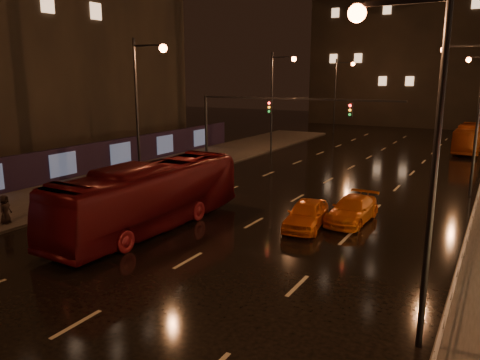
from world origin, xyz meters
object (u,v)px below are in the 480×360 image
(bus_curb, at_px, (469,138))
(taxi_near, at_px, (306,214))
(taxi_far, at_px, (352,210))
(bus_red, at_px, (150,196))
(pedestrian_c, at_px, (5,209))

(bus_curb, xyz_separation_m, taxi_near, (-5.36, -32.13, -0.67))
(bus_curb, height_order, taxi_far, bus_curb)
(bus_red, distance_m, taxi_near, 8.05)
(taxi_near, height_order, pedestrian_c, pedestrian_c)
(pedestrian_c, bearing_deg, bus_curb, -46.98)
(bus_curb, height_order, taxi_near, bus_curb)
(taxi_far, bearing_deg, bus_curb, 85.53)
(bus_curb, height_order, pedestrian_c, bus_curb)
(taxi_near, xyz_separation_m, pedestrian_c, (-13.72, -7.44, 0.19))
(taxi_near, bearing_deg, pedestrian_c, -158.95)
(bus_red, relative_size, pedestrian_c, 8.01)
(taxi_near, relative_size, pedestrian_c, 2.80)
(bus_red, bearing_deg, bus_curb, 71.94)
(bus_red, bearing_deg, taxi_far, 36.25)
(bus_curb, distance_m, taxi_far, 30.18)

